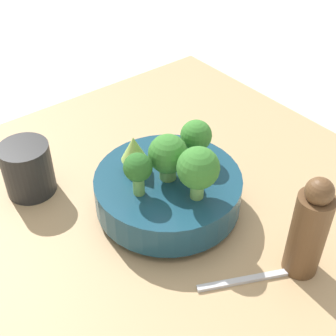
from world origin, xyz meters
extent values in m
plane|color=beige|center=(0.00, 0.00, 0.00)|extent=(6.00, 6.00, 0.00)
cube|color=tan|center=(0.00, 0.00, 0.02)|extent=(0.84, 0.80, 0.04)
cylinder|color=navy|center=(-0.01, -0.04, 0.04)|extent=(0.11, 0.11, 0.01)
cylinder|color=navy|center=(-0.01, -0.04, 0.08)|extent=(0.25, 0.25, 0.06)
cylinder|color=#6BA34C|center=(0.06, -0.03, 0.12)|extent=(0.03, 0.03, 0.03)
sphere|color=#387A2D|center=(0.06, -0.03, 0.16)|extent=(0.05, 0.05, 0.05)
cylinder|color=#609347|center=(-0.01, -0.04, 0.12)|extent=(0.03, 0.03, 0.03)
sphere|color=#387A2D|center=(-0.01, -0.04, 0.16)|extent=(0.07, 0.07, 0.07)
cylinder|color=#7AB256|center=(-0.04, 0.01, 0.12)|extent=(0.03, 0.03, 0.02)
cone|color=#93B751|center=(-0.04, 0.01, 0.15)|extent=(0.04, 0.04, 0.04)
cylinder|color=#6BA34C|center=(-0.07, -0.04, 0.13)|extent=(0.02, 0.02, 0.04)
sphere|color=#286023|center=(-0.07, -0.04, 0.16)|extent=(0.05, 0.05, 0.05)
cylinder|color=#7AB256|center=(0.00, -0.10, 0.13)|extent=(0.02, 0.02, 0.04)
sphere|color=#387A2D|center=(0.00, -0.10, 0.17)|extent=(0.07, 0.07, 0.07)
cylinder|color=black|center=(-0.17, 0.16, 0.09)|extent=(0.09, 0.09, 0.10)
cylinder|color=brown|center=(0.07, -0.27, 0.11)|extent=(0.05, 0.05, 0.15)
sphere|color=brown|center=(0.07, -0.27, 0.20)|extent=(0.04, 0.04, 0.04)
cube|color=silver|center=(0.00, -0.24, 0.04)|extent=(0.17, 0.09, 0.01)
camera|label=1|loc=(-0.38, -0.50, 0.62)|focal=50.00mm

